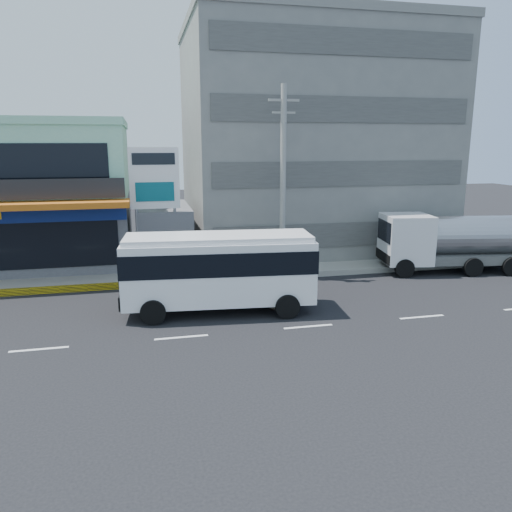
% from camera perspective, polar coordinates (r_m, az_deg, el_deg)
% --- Properties ---
extents(ground, '(120.00, 120.00, 0.00)m').
position_cam_1_polar(ground, '(19.14, -8.52, -9.19)').
color(ground, black).
rests_on(ground, ground).
extents(sidewalk, '(70.00, 5.00, 0.30)m').
position_cam_1_polar(sidewalk, '(28.77, -0.09, -1.18)').
color(sidewalk, gray).
rests_on(sidewalk, ground).
extents(shop_building, '(12.40, 11.70, 8.00)m').
position_cam_1_polar(shop_building, '(32.54, -25.07, 6.13)').
color(shop_building, '#4C4C51').
rests_on(shop_building, ground).
extents(concrete_building, '(16.00, 12.00, 14.00)m').
position_cam_1_polar(concrete_building, '(34.58, 6.13, 12.58)').
color(concrete_building, gray).
rests_on(concrete_building, ground).
extents(gap_structure, '(3.00, 6.00, 3.50)m').
position_cam_1_polar(gap_structure, '(30.23, -10.45, 2.39)').
color(gap_structure, '#4C4C51').
rests_on(gap_structure, ground).
extents(satellite_dish, '(1.50, 1.50, 0.15)m').
position_cam_1_polar(satellite_dish, '(28.96, -10.50, 5.59)').
color(satellite_dish, slate).
rests_on(satellite_dish, gap_structure).
extents(billboard, '(2.60, 0.18, 6.90)m').
position_cam_1_polar(billboard, '(27.02, -11.51, 7.92)').
color(billboard, gray).
rests_on(billboard, ground).
extents(utility_pole_near, '(1.60, 0.30, 10.00)m').
position_cam_1_polar(utility_pole_near, '(26.20, 3.09, 8.50)').
color(utility_pole_near, '#999993').
rests_on(utility_pole_near, ground).
extents(minibus, '(8.23, 3.41, 3.36)m').
position_cam_1_polar(minibus, '(21.20, -4.26, -1.18)').
color(minibus, white).
rests_on(minibus, ground).
extents(sedan, '(4.59, 2.71, 1.47)m').
position_cam_1_polar(sedan, '(22.39, -1.58, -3.76)').
color(sedan, tan).
rests_on(sedan, ground).
extents(tanker_truck, '(8.51, 3.75, 3.24)m').
position_cam_1_polar(tanker_truck, '(29.96, 21.28, 1.61)').
color(tanker_truck, silver).
rests_on(tanker_truck, ground).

